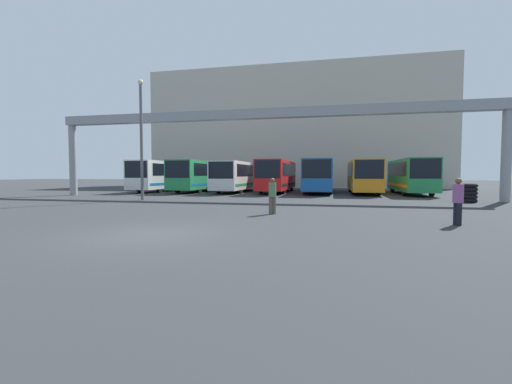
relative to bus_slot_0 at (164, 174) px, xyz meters
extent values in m
plane|color=#2D3033|center=(12.31, -24.47, -1.81)|extent=(200.00, 200.00, 0.00)
cube|color=#B7B2A3|center=(12.31, 17.82, 6.44)|extent=(40.87, 12.00, 16.51)
cylinder|color=gray|center=(-4.09, -8.42, 1.17)|extent=(0.60, 0.60, 5.97)
cylinder|color=gray|center=(28.70, -8.42, 1.17)|extent=(0.60, 0.60, 5.97)
cube|color=gray|center=(12.31, -8.42, 4.51)|extent=(33.39, 0.80, 0.70)
cube|color=silver|center=(0.00, 0.01, -0.07)|extent=(2.51, 10.79, 2.79)
cube|color=black|center=(0.00, -5.36, 0.45)|extent=(2.31, 0.06, 1.56)
cube|color=black|center=(0.00, 0.01, 0.45)|extent=(2.54, 9.17, 1.17)
cube|color=#1966B2|center=(0.00, 0.01, -0.96)|extent=(2.54, 10.25, 0.24)
cylinder|color=black|center=(-1.09, -3.01, -1.36)|extent=(0.28, 0.91, 0.91)
cylinder|color=black|center=(1.09, -3.01, -1.36)|extent=(0.28, 0.91, 0.91)
cylinder|color=black|center=(-1.09, 3.03, -1.36)|extent=(0.28, 0.91, 0.91)
cylinder|color=black|center=(1.09, 3.03, -1.36)|extent=(0.28, 0.91, 0.91)
cube|color=#268C4C|center=(4.10, 0.15, -0.07)|extent=(2.54, 11.06, 2.79)
cube|color=black|center=(4.10, -5.36, 0.45)|extent=(2.34, 0.06, 1.56)
cube|color=black|center=(4.10, 0.15, 0.45)|extent=(2.57, 9.40, 1.17)
cube|color=#1966B2|center=(4.10, 0.15, -0.96)|extent=(2.57, 10.51, 0.24)
cylinder|color=black|center=(2.99, -2.95, -1.35)|extent=(0.28, 0.94, 0.94)
cylinder|color=black|center=(5.21, -2.95, -1.35)|extent=(0.28, 0.94, 0.94)
cylinder|color=black|center=(2.99, 3.24, -1.35)|extent=(0.28, 0.94, 0.94)
cylinder|color=black|center=(5.21, 3.24, -1.35)|extent=(0.28, 0.94, 0.94)
cube|color=silver|center=(8.20, 0.26, -0.13)|extent=(2.46, 11.28, 2.67)
cube|color=black|center=(8.20, -5.36, 0.36)|extent=(2.26, 0.06, 1.49)
cube|color=black|center=(8.20, 0.26, 0.36)|extent=(2.49, 9.59, 1.12)
cube|color=#268C4C|center=(8.20, 0.26, -0.98)|extent=(2.49, 10.72, 0.24)
cylinder|color=black|center=(7.14, -2.90, -1.31)|extent=(0.28, 1.00, 1.00)
cylinder|color=black|center=(9.27, -2.90, -1.31)|extent=(0.28, 1.00, 1.00)
cylinder|color=black|center=(7.14, 3.41, -1.31)|extent=(0.28, 1.00, 1.00)
cylinder|color=black|center=(9.27, 3.41, -1.31)|extent=(0.28, 1.00, 1.00)
cube|color=red|center=(12.31, 0.27, -0.08)|extent=(2.40, 11.32, 2.77)
cube|color=black|center=(12.31, -5.36, 0.43)|extent=(2.21, 0.06, 1.55)
cube|color=black|center=(12.31, 0.27, 0.43)|extent=(2.43, 9.62, 1.16)
cube|color=black|center=(12.31, 0.27, -0.97)|extent=(2.43, 10.75, 0.24)
cylinder|color=black|center=(11.27, -2.89, -1.35)|extent=(0.28, 0.94, 0.94)
cylinder|color=black|center=(13.35, -2.89, -1.35)|extent=(0.28, 0.94, 0.94)
cylinder|color=black|center=(11.27, 3.44, -1.35)|extent=(0.28, 0.94, 0.94)
cylinder|color=black|center=(13.35, 3.44, -1.35)|extent=(0.28, 0.94, 0.94)
cube|color=#1959A5|center=(16.41, 0.83, -0.07)|extent=(2.58, 12.43, 2.78)
cube|color=black|center=(16.41, -5.36, 0.44)|extent=(2.37, 0.06, 1.56)
cube|color=black|center=(16.41, 0.83, 0.44)|extent=(2.61, 10.57, 1.17)
cube|color=#1966B2|center=(16.41, 0.83, -0.96)|extent=(2.61, 11.81, 0.24)
cylinder|color=black|center=(15.28, -2.65, -1.36)|extent=(0.28, 0.91, 0.91)
cylinder|color=black|center=(17.54, -2.65, -1.36)|extent=(0.28, 0.91, 0.91)
cylinder|color=black|center=(15.28, 4.31, -1.36)|extent=(0.28, 0.91, 0.91)
cylinder|color=black|center=(17.54, 4.31, -1.36)|extent=(0.28, 0.91, 0.91)
cube|color=orange|center=(20.51, -0.12, -0.11)|extent=(2.43, 10.53, 2.71)
cube|color=black|center=(20.51, -5.36, 0.39)|extent=(2.24, 0.06, 1.52)
cube|color=black|center=(20.51, -0.12, 0.39)|extent=(2.46, 8.95, 1.14)
cube|color=orange|center=(20.51, -0.12, -0.98)|extent=(2.46, 10.01, 0.24)
cylinder|color=black|center=(19.45, -3.07, -1.35)|extent=(0.28, 0.92, 0.92)
cylinder|color=black|center=(21.57, -3.07, -1.35)|extent=(0.28, 0.92, 0.92)
cylinder|color=black|center=(19.45, 2.83, -1.35)|extent=(0.28, 0.92, 0.92)
cylinder|color=black|center=(21.57, 2.83, -1.35)|extent=(0.28, 0.92, 0.92)
cube|color=#268C4C|center=(24.61, -0.29, -0.08)|extent=(2.44, 10.19, 2.78)
cube|color=black|center=(24.61, -5.36, 0.43)|extent=(2.24, 0.06, 1.55)
cube|color=black|center=(24.61, -0.29, 0.43)|extent=(2.47, 8.66, 1.17)
cube|color=orange|center=(24.61, -0.29, -0.96)|extent=(2.47, 9.68, 0.24)
cylinder|color=black|center=(23.55, -3.14, -1.31)|extent=(0.28, 1.00, 1.00)
cylinder|color=black|center=(25.67, -3.14, -1.31)|extent=(0.28, 1.00, 1.00)
cylinder|color=black|center=(23.55, 2.56, -1.31)|extent=(0.28, 1.00, 1.00)
cylinder|color=black|center=(25.67, 2.56, -1.31)|extent=(0.28, 1.00, 1.00)
cylinder|color=brown|center=(15.10, -18.40, -1.42)|extent=(0.18, 0.18, 0.78)
cylinder|color=brown|center=(14.96, -18.46, -1.42)|extent=(0.18, 0.18, 0.78)
cylinder|color=#4C724C|center=(15.03, -18.43, -0.71)|extent=(0.34, 0.34, 0.65)
sphere|color=brown|center=(15.03, -18.43, -0.27)|extent=(0.21, 0.21, 0.21)
cylinder|color=black|center=(22.06, -20.41, -1.41)|extent=(0.18, 0.18, 0.80)
cylinder|color=black|center=(22.02, -20.26, -1.41)|extent=(0.18, 0.18, 0.80)
cylinder|color=#8C4C8C|center=(22.04, -20.34, -0.68)|extent=(0.35, 0.35, 0.67)
sphere|color=brown|center=(22.04, -20.34, -0.24)|extent=(0.22, 0.22, 0.22)
torus|color=black|center=(26.28, -9.22, -1.69)|extent=(1.04, 1.04, 0.24)
torus|color=black|center=(26.28, -9.22, -1.45)|extent=(1.04, 1.04, 0.24)
torus|color=black|center=(26.28, -9.22, -1.21)|extent=(1.04, 1.04, 0.24)
torus|color=black|center=(26.28, -9.22, -0.97)|extent=(1.04, 1.04, 0.24)
torus|color=black|center=(26.28, -9.22, -0.73)|extent=(1.04, 1.04, 0.24)
cylinder|color=#595B60|center=(4.71, -12.15, 2.19)|extent=(0.20, 0.20, 8.00)
sphere|color=beige|center=(4.71, -12.15, 6.33)|extent=(0.36, 0.36, 0.36)
camera|label=1|loc=(17.68, -33.70, 0.01)|focal=24.00mm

